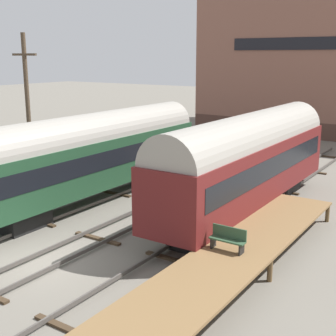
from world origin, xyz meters
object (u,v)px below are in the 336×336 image
train_car_green (95,151)px  utility_pole (29,119)px  train_car_maroon (248,158)px  bench (228,238)px

train_car_green → utility_pole: utility_pole is taller
train_car_maroon → bench: (2.42, -7.05, -1.53)m
train_car_maroon → bench: bearing=-71.0°
train_car_green → utility_pole: (-2.52, -2.45, 1.96)m
train_car_maroon → bench: train_car_maroon is taller
bench → train_car_green: bearing=157.6°
bench → utility_pole: 13.71m
utility_pole → bench: bearing=-8.4°
train_car_maroon → bench: 7.61m
train_car_green → bench: bearing=-22.4°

